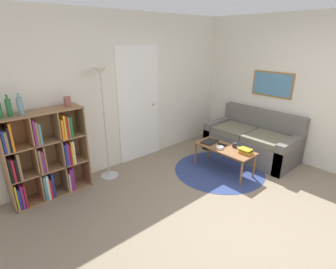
% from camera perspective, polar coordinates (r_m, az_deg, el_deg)
% --- Properties ---
extents(ground_plane, '(14.00, 14.00, 0.00)m').
position_cam_1_polar(ground_plane, '(3.58, 17.58, -18.46)').
color(ground_plane, gray).
extents(wall_back, '(7.49, 0.11, 2.60)m').
position_cam_1_polar(wall_back, '(4.70, -8.42, 9.15)').
color(wall_back, silver).
rests_on(wall_back, ground_plane).
extents(wall_right, '(0.08, 5.55, 2.60)m').
position_cam_1_polar(wall_right, '(5.50, 20.22, 9.90)').
color(wall_right, silver).
rests_on(wall_right, ground_plane).
extents(rug, '(1.55, 1.55, 0.01)m').
position_cam_1_polar(rug, '(4.72, 11.06, -7.58)').
color(rug, navy).
rests_on(rug, ground_plane).
extents(bookshelf, '(1.08, 0.34, 1.27)m').
position_cam_1_polar(bookshelf, '(4.08, -25.42, -4.39)').
color(bookshelf, '#936B47').
rests_on(bookshelf, ground_plane).
extents(floor_lamp, '(0.29, 0.29, 1.79)m').
position_cam_1_polar(floor_lamp, '(4.07, -14.19, 9.36)').
color(floor_lamp, '#B7B7BC').
rests_on(floor_lamp, ground_plane).
extents(couch, '(0.86, 1.68, 0.87)m').
position_cam_1_polar(couch, '(5.36, 17.93, -1.36)').
color(couch, '#66605B').
rests_on(couch, ground_plane).
extents(coffee_table, '(0.44, 1.04, 0.44)m').
position_cam_1_polar(coffee_table, '(4.56, 12.11, -3.34)').
color(coffee_table, brown).
rests_on(coffee_table, ground_plane).
extents(laptop, '(0.33, 0.25, 0.02)m').
position_cam_1_polar(laptop, '(4.72, 9.04, -1.53)').
color(laptop, black).
rests_on(laptop, coffee_table).
extents(bowl, '(0.13, 0.13, 0.04)m').
position_cam_1_polar(bowl, '(4.47, 11.14, -2.80)').
color(bowl, silver).
rests_on(bowl, coffee_table).
extents(book_stack_on_table, '(0.15, 0.21, 0.08)m').
position_cam_1_polar(book_stack_on_table, '(4.39, 16.57, -3.46)').
color(book_stack_on_table, orange).
rests_on(book_stack_on_table, coffee_table).
extents(cup, '(0.08, 0.08, 0.07)m').
position_cam_1_polar(cup, '(4.58, 14.29, -2.26)').
color(cup, '#28282D').
rests_on(cup, coffee_table).
extents(remote, '(0.07, 0.17, 0.02)m').
position_cam_1_polar(remote, '(4.63, 11.68, -2.13)').
color(remote, black).
rests_on(remote, coffee_table).
extents(bottle_middle, '(0.06, 0.06, 0.27)m').
position_cam_1_polar(bottle_middle, '(3.77, -31.35, 5.04)').
color(bottle_middle, '#236633').
rests_on(bottle_middle, bookshelf).
extents(bottle_right, '(0.07, 0.07, 0.28)m').
position_cam_1_polar(bottle_right, '(3.79, -29.50, 5.47)').
color(bottle_right, '#6B93A3').
rests_on(bottle_right, bookshelf).
extents(vase_on_shelf, '(0.09, 0.09, 0.14)m').
position_cam_1_polar(vase_on_shelf, '(3.98, -21.06, 6.68)').
color(vase_on_shelf, '#934C47').
rests_on(vase_on_shelf, bookshelf).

